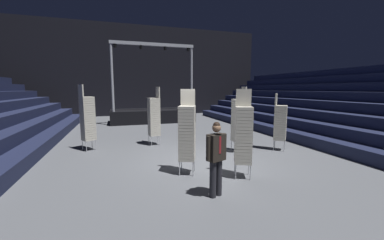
# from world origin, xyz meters

# --- Properties ---
(ground_plane) EXTENTS (22.00, 30.00, 0.10)m
(ground_plane) POSITION_xyz_m (0.00, 0.00, -0.05)
(ground_plane) COLOR #515459
(arena_end_wall) EXTENTS (22.00, 0.30, 8.00)m
(arena_end_wall) POSITION_xyz_m (0.00, 15.00, 4.00)
(arena_end_wall) COLOR black
(arena_end_wall) RESTS_ON ground_plane
(bleacher_bank_right) EXTENTS (6.00, 24.00, 3.60)m
(bleacher_bank_right) POSITION_xyz_m (8.00, 1.00, 1.80)
(bleacher_bank_right) COLOR #191E38
(bleacher_bank_right) RESTS_ON ground_plane
(stage_riser) EXTENTS (5.83, 2.53, 5.41)m
(stage_riser) POSITION_xyz_m (-0.00, 10.00, 0.58)
(stage_riser) COLOR black
(stage_riser) RESTS_ON ground_plane
(man_with_tie) EXTENTS (0.56, 0.36, 1.69)m
(man_with_tie) POSITION_xyz_m (-0.40, -2.42, 0.95)
(man_with_tie) COLOR black
(man_with_tie) RESTS_ON ground_plane
(chair_stack_front_left) EXTENTS (0.60, 0.60, 2.56)m
(chair_stack_front_left) POSITION_xyz_m (-3.55, 2.79, 1.28)
(chair_stack_front_left) COLOR #B2B5BA
(chair_stack_front_left) RESTS_ON ground_plane
(chair_stack_front_right) EXTENTS (0.50, 0.50, 2.48)m
(chair_stack_front_right) POSITION_xyz_m (-0.95, 2.92, 1.24)
(chair_stack_front_right) COLOR #B2B5BA
(chair_stack_front_right) RESTS_ON ground_plane
(chair_stack_mid_left) EXTENTS (0.49, 0.49, 2.48)m
(chair_stack_mid_left) POSITION_xyz_m (1.93, 0.82, 1.24)
(chair_stack_mid_left) COLOR #B2B5BA
(chair_stack_mid_left) RESTS_ON ground_plane
(chair_stack_mid_right) EXTENTS (0.58, 0.58, 2.39)m
(chair_stack_mid_right) POSITION_xyz_m (0.75, -1.58, 1.19)
(chair_stack_mid_right) COLOR #B2B5BA
(chair_stack_mid_right) RESTS_ON ground_plane
(chair_stack_mid_centre) EXTENTS (0.58, 0.58, 2.39)m
(chair_stack_mid_centre) POSITION_xyz_m (-0.61, -0.85, 1.19)
(chair_stack_mid_centre) COLOR #B2B5BA
(chair_stack_mid_centre) RESTS_ON ground_plane
(chair_stack_rear_left) EXTENTS (0.62, 0.62, 2.22)m
(chair_stack_rear_left) POSITION_xyz_m (3.59, 0.53, 1.11)
(chair_stack_rear_left) COLOR #B2B5BA
(chair_stack_rear_left) RESTS_ON ground_plane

